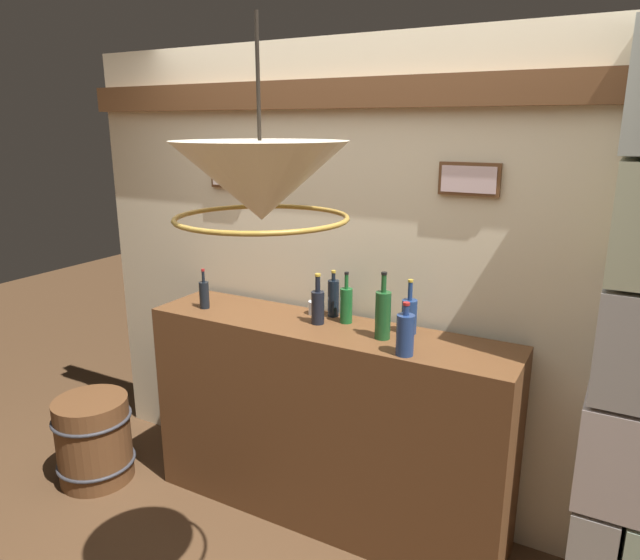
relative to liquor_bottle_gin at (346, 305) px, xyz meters
name	(u,v)px	position (x,y,z in m)	size (l,w,h in m)	color
panelled_rear_partition	(351,270)	(-0.07, 0.19, 0.13)	(3.38, 0.15, 2.46)	beige
bar_shelf_unit	(325,423)	(-0.07, -0.10, -0.63)	(1.92, 0.43, 1.08)	brown
liquor_bottle_gin	(346,305)	(0.00, 0.00, 0.00)	(0.06, 0.06, 0.26)	#175424
liquor_bottle_sherry	(405,334)	(0.41, -0.26, 0.00)	(0.08, 0.08, 0.24)	navy
liquor_bottle_scotch	(333,298)	(-0.10, 0.06, 0.01)	(0.06, 0.06, 0.25)	black
liquor_bottle_tequila	(409,315)	(0.33, 0.01, -0.01)	(0.07, 0.07, 0.27)	navy
liquor_bottle_brandy	(204,294)	(-0.78, -0.16, -0.02)	(0.05, 0.05, 0.22)	black
liquor_bottle_amaro	(383,314)	(0.25, -0.12, 0.03)	(0.07, 0.07, 0.32)	#1B4C22
liquor_bottle_whiskey	(318,306)	(-0.12, -0.08, 0.00)	(0.07, 0.07, 0.26)	black
glass_tumbler_rocks	(315,308)	(-0.20, 0.04, -0.06)	(0.07, 0.07, 0.07)	silver
pendant_lamp	(261,183)	(0.21, -1.02, 0.70)	(0.55, 0.55, 0.60)	#EFE5C6
wooden_barrel	(94,439)	(-1.41, -0.48, -0.92)	(0.45, 0.45, 0.51)	brown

